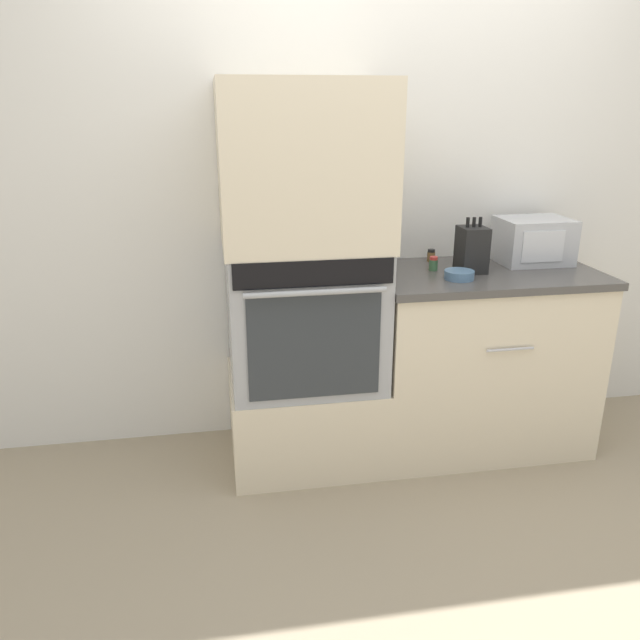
{
  "coord_description": "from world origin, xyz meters",
  "views": [
    {
      "loc": [
        -0.74,
        -2.36,
        1.64
      ],
      "look_at": [
        -0.29,
        0.21,
        0.73
      ],
      "focal_mm": 35.0,
      "sensor_mm": 36.0,
      "label": 1
    }
  ],
  "objects_px": {
    "condiment_jar_near": "(433,264)",
    "condiment_jar_mid": "(431,256)",
    "knife_block": "(472,249)",
    "microwave": "(533,241)",
    "wall_oven": "(304,313)",
    "bowl": "(459,275)"
  },
  "relations": [
    {
      "from": "wall_oven",
      "to": "condiment_jar_near",
      "type": "distance_m",
      "value": 0.65
    },
    {
      "from": "condiment_jar_near",
      "to": "condiment_jar_mid",
      "type": "relative_size",
      "value": 1.09
    },
    {
      "from": "microwave",
      "to": "wall_oven",
      "type": "bearing_deg",
      "value": -174.15
    },
    {
      "from": "wall_oven",
      "to": "microwave",
      "type": "bearing_deg",
      "value": 5.85
    },
    {
      "from": "wall_oven",
      "to": "bowl",
      "type": "bearing_deg",
      "value": -9.74
    },
    {
      "from": "knife_block",
      "to": "condiment_jar_mid",
      "type": "height_order",
      "value": "knife_block"
    },
    {
      "from": "bowl",
      "to": "condiment_jar_mid",
      "type": "relative_size",
      "value": 2.2
    },
    {
      "from": "microwave",
      "to": "condiment_jar_near",
      "type": "relative_size",
      "value": 5.12
    },
    {
      "from": "knife_block",
      "to": "bowl",
      "type": "distance_m",
      "value": 0.18
    },
    {
      "from": "microwave",
      "to": "condiment_jar_near",
      "type": "bearing_deg",
      "value": -172.66
    },
    {
      "from": "microwave",
      "to": "knife_block",
      "type": "relative_size",
      "value": 1.32
    },
    {
      "from": "microwave",
      "to": "bowl",
      "type": "xyz_separation_m",
      "value": [
        -0.47,
        -0.24,
        -0.09
      ]
    },
    {
      "from": "condiment_jar_mid",
      "to": "knife_block",
      "type": "bearing_deg",
      "value": -62.84
    },
    {
      "from": "microwave",
      "to": "bowl",
      "type": "height_order",
      "value": "microwave"
    },
    {
      "from": "microwave",
      "to": "bowl",
      "type": "relative_size",
      "value": 2.53
    },
    {
      "from": "wall_oven",
      "to": "knife_block",
      "type": "xyz_separation_m",
      "value": [
        0.79,
        -0.0,
        0.27
      ]
    },
    {
      "from": "microwave",
      "to": "knife_block",
      "type": "xyz_separation_m",
      "value": [
        -0.37,
        -0.12,
        -0.0
      ]
    },
    {
      "from": "knife_block",
      "to": "condiment_jar_mid",
      "type": "bearing_deg",
      "value": 117.16
    },
    {
      "from": "condiment_jar_near",
      "to": "condiment_jar_mid",
      "type": "height_order",
      "value": "condiment_jar_near"
    },
    {
      "from": "wall_oven",
      "to": "condiment_jar_mid",
      "type": "xyz_separation_m",
      "value": [
        0.67,
        0.22,
        0.19
      ]
    },
    {
      "from": "condiment_jar_near",
      "to": "wall_oven",
      "type": "bearing_deg",
      "value": -175.43
    },
    {
      "from": "bowl",
      "to": "condiment_jar_near",
      "type": "relative_size",
      "value": 2.02
    }
  ]
}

